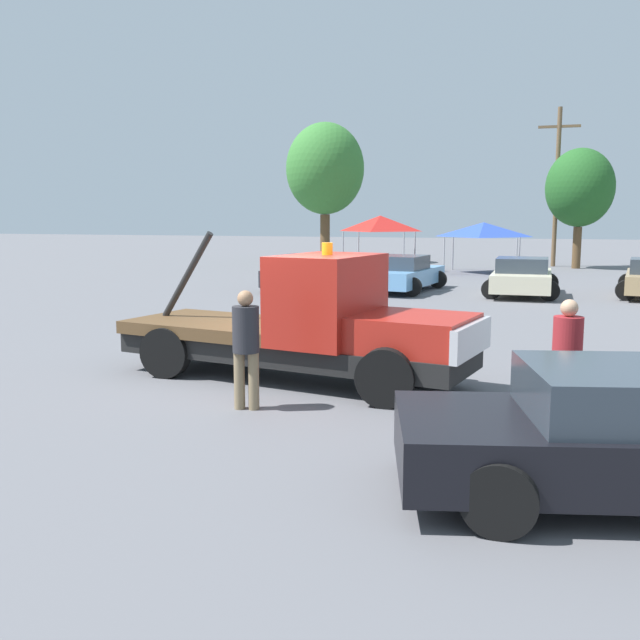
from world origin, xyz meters
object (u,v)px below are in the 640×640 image
parked_car_skyblue (402,274)px  parked_car_cream (522,277)px  person_at_hood (246,341)px  parked_car_charcoal (306,273)px  tree_left (325,169)px  canopy_tent_blue (484,230)px  person_near_truck (567,354)px  canopy_tent_red (380,224)px  tree_center (580,188)px  utility_pole (557,183)px  tow_truck (312,328)px

parked_car_skyblue → parked_car_cream: bearing=-83.8°
person_at_hood → parked_car_charcoal: bearing=-173.2°
tree_left → canopy_tent_blue: bearing=-27.3°
person_near_truck → canopy_tent_red: bearing=105.7°
tree_left → parked_car_skyblue: bearing=-62.6°
person_at_hood → tree_center: size_ratio=0.28×
parked_car_cream → utility_pole: (1.13, 15.70, 3.91)m
canopy_tent_red → utility_pole: (8.42, 6.20, 2.16)m
parked_car_cream → tree_left: bearing=38.7°
parked_car_cream → parked_car_charcoal: bearing=92.5°
person_near_truck → person_at_hood: 4.39m
person_at_hood → canopy_tent_red: 26.53m
tow_truck → tree_left: 31.06m
parked_car_skyblue → canopy_tent_red: (-3.02, 9.41, 1.75)m
person_at_hood → utility_pole: 32.87m
parked_car_charcoal → canopy_tent_blue: size_ratio=1.34×
parked_car_cream → tree_center: 15.02m
person_at_hood → tree_center: 31.74m
person_near_truck → canopy_tent_red: 27.14m
parked_car_charcoal → tree_left: tree_left is taller
tow_truck → tree_left: bearing=117.3°
person_at_hood → canopy_tent_blue: (1.05, 26.37, 1.11)m
tow_truck → canopy_tent_red: 24.67m
tree_center → utility_pole: utility_pole is taller
canopy_tent_blue → tree_left: bearing=152.7°
person_near_truck → utility_pole: utility_pole is taller
canopy_tent_blue → tree_center: 6.84m
parked_car_cream → tow_truck: bearing=168.7°
tow_truck → parked_car_cream: 15.01m
tree_left → person_at_hood: bearing=-74.7°
person_at_hood → tree_left: (-8.58, 31.34, 4.48)m
tow_truck → parked_car_skyblue: size_ratio=1.30×
person_at_hood → canopy_tent_blue: 26.41m
person_at_hood → parked_car_cream: (3.25, 16.67, -0.35)m
person_at_hood → canopy_tent_red: (-4.05, 26.18, 1.39)m
parked_car_charcoal → parked_car_cream: bearing=-83.1°
person_near_truck → tree_center: 30.86m
parked_car_skyblue → tree_left: (-7.55, 14.58, 4.83)m
canopy_tent_blue → tow_truck: bearing=-91.7°
canopy_tent_blue → tree_left: 11.35m
tow_truck → tree_left: (-8.92, 29.40, 4.56)m
canopy_tent_blue → tree_center: (4.48, 4.72, 2.11)m
utility_pole → parked_car_charcoal: bearing=-119.3°
parked_car_cream → canopy_tent_red: (-7.29, 9.50, 1.75)m
parked_car_skyblue → tree_center: (6.56, 14.32, 3.57)m
canopy_tent_red → tree_center: bearing=27.1°
parked_car_cream → tree_center: tree_center is taller
tree_center → tree_left: bearing=178.9°
parked_car_charcoal → tree_left: bearing=18.8°
canopy_tent_blue → parked_car_cream: bearing=-77.2°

